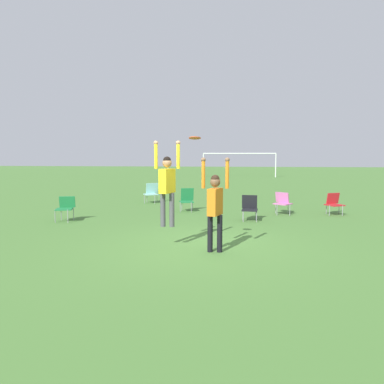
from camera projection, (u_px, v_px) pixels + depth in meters
ground_plane at (197, 246)px, 8.99m from camera, size 120.00×120.00×0.00m
person_jumping at (167, 182)px, 8.75m from camera, size 0.63×0.52×2.02m
person_defending at (215, 202)px, 8.29m from camera, size 0.63×0.52×2.12m
frisbee at (195, 138)px, 8.22m from camera, size 0.27×0.27×0.06m
camping_chair_0 at (250, 206)px, 12.40m from camera, size 0.55×0.59×0.84m
camping_chair_1 at (151, 192)px, 16.99m from camera, size 0.75×0.82×0.88m
camping_chair_2 at (65, 206)px, 12.28m from camera, size 0.62×0.66×0.80m
camping_chair_3 at (282, 202)px, 13.72m from camera, size 0.74×0.82×0.79m
camping_chair_4 at (187, 198)px, 14.44m from camera, size 0.62×0.67×0.89m
camping_chair_5 at (334, 202)px, 13.62m from camera, size 0.71×0.77×0.78m
soccer_goal at (239, 158)px, 36.36m from camera, size 7.10×0.10×2.35m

